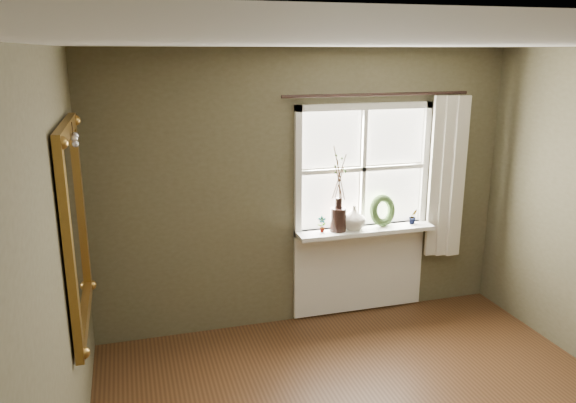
{
  "coord_description": "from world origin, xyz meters",
  "views": [
    {
      "loc": [
        -1.6,
        -2.59,
        2.57
      ],
      "look_at": [
        -0.39,
        1.55,
        1.41
      ],
      "focal_mm": 35.0,
      "sensor_mm": 36.0,
      "label": 1
    }
  ],
  "objects_px": {
    "cream_vase": "(354,218)",
    "wreath": "(382,214)",
    "gilt_mirror": "(75,226)",
    "dark_jug": "(338,220)"
  },
  "relations": [
    {
      "from": "cream_vase",
      "to": "wreath",
      "type": "distance_m",
      "value": 0.32
    },
    {
      "from": "cream_vase",
      "to": "gilt_mirror",
      "type": "height_order",
      "value": "gilt_mirror"
    },
    {
      "from": "dark_jug",
      "to": "wreath",
      "type": "relative_size",
      "value": 0.71
    },
    {
      "from": "dark_jug",
      "to": "gilt_mirror",
      "type": "relative_size",
      "value": 0.16
    },
    {
      "from": "dark_jug",
      "to": "cream_vase",
      "type": "relative_size",
      "value": 0.96
    },
    {
      "from": "gilt_mirror",
      "to": "dark_jug",
      "type": "bearing_deg",
      "value": 22.26
    },
    {
      "from": "cream_vase",
      "to": "dark_jug",
      "type": "bearing_deg",
      "value": 180.0
    },
    {
      "from": "dark_jug",
      "to": "wreath",
      "type": "bearing_deg",
      "value": 4.83
    },
    {
      "from": "cream_vase",
      "to": "gilt_mirror",
      "type": "xyz_separation_m",
      "value": [
        -2.39,
        -0.91,
        0.41
      ]
    },
    {
      "from": "dark_jug",
      "to": "cream_vase",
      "type": "bearing_deg",
      "value": 0.0
    }
  ]
}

